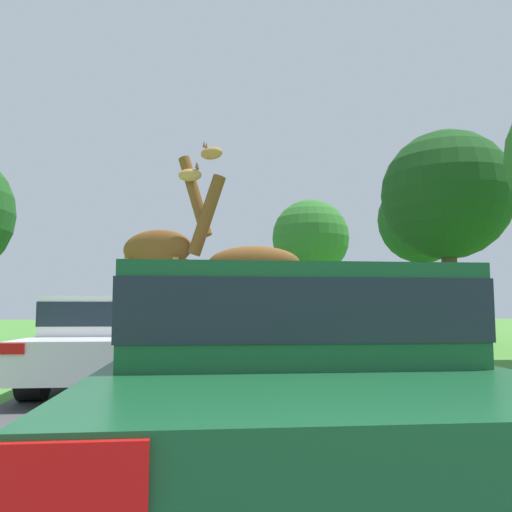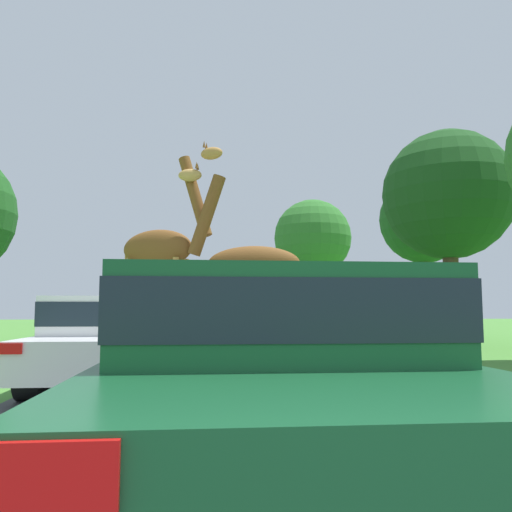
% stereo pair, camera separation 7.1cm
% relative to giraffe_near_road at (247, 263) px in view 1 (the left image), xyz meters
% --- Properties ---
extents(road, '(6.48, 120.00, 0.00)m').
position_rel_giraffe_near_road_xyz_m(road, '(-0.44, 17.30, -2.32)').
color(road, '#424244').
rests_on(road, ground).
extents(giraffe_near_road, '(2.91, 1.12, 4.73)m').
position_rel_giraffe_near_road_xyz_m(giraffe_near_road, '(0.00, 0.00, 0.00)').
color(giraffe_near_road, tan).
rests_on(giraffe_near_road, ground).
extents(giraffe_companion, '(2.56, 1.57, 5.26)m').
position_rel_giraffe_near_road_xyz_m(giraffe_companion, '(-1.99, 0.81, 0.35)').
color(giraffe_companion, '#B77F3D').
rests_on(giraffe_companion, ground).
extents(car_lead_maroon, '(1.87, 4.00, 1.44)m').
position_rel_giraffe_near_road_xyz_m(car_lead_maroon, '(-0.66, -9.14, -1.55)').
color(car_lead_maroon, '#144C28').
rests_on(car_lead_maroon, ground).
extents(car_queue_right, '(1.99, 4.28, 1.30)m').
position_rel_giraffe_near_road_xyz_m(car_queue_right, '(0.79, 15.13, -1.63)').
color(car_queue_right, navy).
rests_on(car_queue_right, ground).
extents(car_queue_left, '(1.86, 4.15, 1.57)m').
position_rel_giraffe_near_road_xyz_m(car_queue_left, '(-2.64, 6.07, -1.49)').
color(car_queue_left, black).
rests_on(car_queue_left, ground).
extents(car_far_ahead, '(1.71, 4.53, 1.44)m').
position_rel_giraffe_near_road_xyz_m(car_far_ahead, '(-2.67, -3.24, -1.55)').
color(car_far_ahead, silver).
rests_on(car_far_ahead, ground).
extents(tree_left_edge, '(4.51, 4.51, 7.50)m').
position_rel_giraffe_near_road_xyz_m(tree_left_edge, '(7.50, 5.33, 2.89)').
color(tree_left_edge, '#4C3828').
rests_on(tree_left_edge, ground).
extents(tree_centre_back, '(3.98, 3.98, 7.35)m').
position_rel_giraffe_near_road_xyz_m(tree_centre_back, '(9.05, 11.03, 2.97)').
color(tree_centre_back, '#4C3828').
rests_on(tree_centre_back, ground).
extents(tree_right_cluster, '(5.10, 5.10, 8.58)m').
position_rel_giraffe_near_road_xyz_m(tree_right_cluster, '(6.35, 22.62, 3.67)').
color(tree_right_cluster, '#4C3828').
rests_on(tree_right_cluster, ground).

